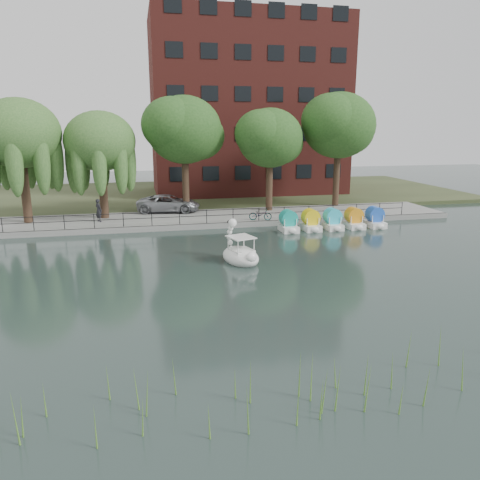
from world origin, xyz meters
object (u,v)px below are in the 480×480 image
object	(u,v)px
pedestrian	(99,209)
swan_boat	(240,253)
bicycle	(260,214)
minivan	(168,202)

from	to	relation	value
pedestrian	swan_boat	size ratio (longest dim) A/B	0.63
bicycle	swan_boat	world-z (taller)	swan_boat
pedestrian	swan_boat	bearing A→B (deg)	178.94
pedestrian	bicycle	bearing A→B (deg)	-137.24
bicycle	pedestrian	distance (m)	12.18
bicycle	pedestrian	world-z (taller)	pedestrian
minivan	pedestrian	size ratio (longest dim) A/B	3.00
bicycle	pedestrian	bearing A→B (deg)	97.48
pedestrian	minivan	bearing A→B (deg)	-98.68
bicycle	minivan	bearing A→B (deg)	70.04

